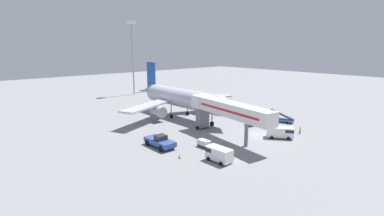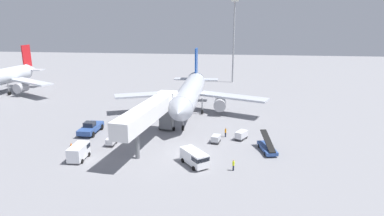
{
  "view_description": "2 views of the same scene",
  "coord_description": "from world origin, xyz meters",
  "px_view_note": "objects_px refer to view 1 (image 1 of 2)",
  "views": [
    {
      "loc": [
        -49.05,
        -34.54,
        18.33
      ],
      "look_at": [
        -5.14,
        15.37,
        3.95
      ],
      "focal_mm": 26.71,
      "sensor_mm": 36.0,
      "label": 1
    },
    {
      "loc": [
        6.5,
        -50.8,
        21.73
      ],
      "look_at": [
        -1.09,
        12.11,
        4.36
      ],
      "focal_mm": 31.19,
      "sensor_mm": 36.0,
      "label": 2
    }
  ],
  "objects_px": {
    "service_van_rear_right": "(281,132)",
    "baggage_cart_mid_right": "(204,143)",
    "service_van_near_left": "(218,153)",
    "safety_cone_alpha": "(179,156)",
    "ground_crew_worker_foreground": "(244,118)",
    "baggage_cart_near_center": "(250,123)",
    "pushback_tug": "(160,141)",
    "ground_crew_worker_midground": "(300,130)",
    "baggage_cart_rear_left": "(254,117)",
    "jet_bridge": "(225,110)",
    "airplane_at_gate": "(181,98)",
    "belt_loader_truck": "(281,119)",
    "apron_light_mast": "(132,45)"
  },
  "relations": [
    {
      "from": "service_van_rear_right",
      "to": "baggage_cart_mid_right",
      "type": "bearing_deg",
      "value": 157.37
    },
    {
      "from": "service_van_near_left",
      "to": "safety_cone_alpha",
      "type": "height_order",
      "value": "service_van_near_left"
    },
    {
      "from": "ground_crew_worker_foreground",
      "to": "service_van_near_left",
      "type": "bearing_deg",
      "value": -150.3
    },
    {
      "from": "service_van_near_left",
      "to": "safety_cone_alpha",
      "type": "xyz_separation_m",
      "value": [
        -3.96,
        5.18,
        -1.01
      ]
    },
    {
      "from": "baggage_cart_near_center",
      "to": "baggage_cart_mid_right",
      "type": "height_order",
      "value": "baggage_cart_near_center"
    },
    {
      "from": "service_van_rear_right",
      "to": "baggage_cart_mid_right",
      "type": "xyz_separation_m",
      "value": [
        -15.42,
        6.43,
        -0.54
      ]
    },
    {
      "from": "service_van_near_left",
      "to": "ground_crew_worker_foreground",
      "type": "xyz_separation_m",
      "value": [
        22.67,
        12.93,
        -0.39
      ]
    },
    {
      "from": "pushback_tug",
      "to": "ground_crew_worker_midground",
      "type": "xyz_separation_m",
      "value": [
        27.36,
        -13.03,
        -0.2
      ]
    },
    {
      "from": "baggage_cart_rear_left",
      "to": "safety_cone_alpha",
      "type": "height_order",
      "value": "baggage_cart_rear_left"
    },
    {
      "from": "jet_bridge",
      "to": "baggage_cart_rear_left",
      "type": "relative_size",
      "value": 7.65
    },
    {
      "from": "baggage_cart_rear_left",
      "to": "ground_crew_worker_midground",
      "type": "bearing_deg",
      "value": -96.17
    },
    {
      "from": "airplane_at_gate",
      "to": "baggage_cart_near_center",
      "type": "relative_size",
      "value": 15.4
    },
    {
      "from": "airplane_at_gate",
      "to": "service_van_rear_right",
      "type": "xyz_separation_m",
      "value": [
        4.14,
        -27.19,
        -3.79
      ]
    },
    {
      "from": "belt_loader_truck",
      "to": "apron_light_mast",
      "type": "xyz_separation_m",
      "value": [
        -6.01,
        60.93,
        18.16
      ]
    },
    {
      "from": "apron_light_mast",
      "to": "belt_loader_truck",
      "type": "bearing_deg",
      "value": -84.37
    },
    {
      "from": "pushback_tug",
      "to": "ground_crew_worker_foreground",
      "type": "height_order",
      "value": "pushback_tug"
    },
    {
      "from": "jet_bridge",
      "to": "ground_crew_worker_midground",
      "type": "distance_m",
      "value": 17.51
    },
    {
      "from": "belt_loader_truck",
      "to": "service_van_near_left",
      "type": "xyz_separation_m",
      "value": [
        -29.76,
        -6.77,
        0.59
      ]
    },
    {
      "from": "pushback_tug",
      "to": "baggage_cart_mid_right",
      "type": "height_order",
      "value": "pushback_tug"
    },
    {
      "from": "baggage_cart_near_center",
      "to": "safety_cone_alpha",
      "type": "height_order",
      "value": "baggage_cart_near_center"
    },
    {
      "from": "pushback_tug",
      "to": "airplane_at_gate",
      "type": "bearing_deg",
      "value": 41.29
    },
    {
      "from": "baggage_cart_mid_right",
      "to": "ground_crew_worker_foreground",
      "type": "bearing_deg",
      "value": 18.31
    },
    {
      "from": "ground_crew_worker_midground",
      "to": "service_van_rear_right",
      "type": "bearing_deg",
      "value": 169.16
    },
    {
      "from": "service_van_near_left",
      "to": "service_van_rear_right",
      "type": "relative_size",
      "value": 0.83
    },
    {
      "from": "baggage_cart_mid_right",
      "to": "service_van_rear_right",
      "type": "bearing_deg",
      "value": -22.63
    },
    {
      "from": "service_van_near_left",
      "to": "safety_cone_alpha",
      "type": "bearing_deg",
      "value": 127.38
    },
    {
      "from": "baggage_cart_mid_right",
      "to": "service_van_near_left",
      "type": "bearing_deg",
      "value": -114.46
    },
    {
      "from": "service_van_near_left",
      "to": "ground_crew_worker_foreground",
      "type": "height_order",
      "value": "service_van_near_left"
    },
    {
      "from": "belt_loader_truck",
      "to": "safety_cone_alpha",
      "type": "xyz_separation_m",
      "value": [
        -33.72,
        -1.59,
        -0.42
      ]
    },
    {
      "from": "baggage_cart_near_center",
      "to": "apron_light_mast",
      "type": "bearing_deg",
      "value": 87.31
    },
    {
      "from": "baggage_cart_mid_right",
      "to": "ground_crew_worker_foreground",
      "type": "distance_m",
      "value": 20.81
    },
    {
      "from": "baggage_cart_rear_left",
      "to": "ground_crew_worker_midground",
      "type": "xyz_separation_m",
      "value": [
        -1.42,
        -13.15,
        0.03
      ]
    },
    {
      "from": "service_van_near_left",
      "to": "baggage_cart_near_center",
      "type": "distance_m",
      "value": 23.19
    },
    {
      "from": "ground_crew_worker_foreground",
      "to": "pushback_tug",
      "type": "bearing_deg",
      "value": -177.68
    },
    {
      "from": "baggage_cart_mid_right",
      "to": "apron_light_mast",
      "type": "distance_m",
      "value": 67.26
    },
    {
      "from": "jet_bridge",
      "to": "service_van_rear_right",
      "type": "relative_size",
      "value": 4.14
    },
    {
      "from": "belt_loader_truck",
      "to": "service_van_rear_right",
      "type": "distance_m",
      "value": 13.32
    },
    {
      "from": "jet_bridge",
      "to": "ground_crew_worker_foreground",
      "type": "bearing_deg",
      "value": 21.97
    },
    {
      "from": "baggage_cart_rear_left",
      "to": "baggage_cart_mid_right",
      "type": "bearing_deg",
      "value": -166.09
    },
    {
      "from": "airplane_at_gate",
      "to": "apron_light_mast",
      "type": "xyz_separation_m",
      "value": [
        9.57,
        40.55,
        13.82
      ]
    },
    {
      "from": "baggage_cart_rear_left",
      "to": "service_van_rear_right",
      "type": "bearing_deg",
      "value": -121.03
    },
    {
      "from": "airplane_at_gate",
      "to": "baggage_cart_near_center",
      "type": "xyz_separation_m",
      "value": [
        6.85,
        -17.41,
        -4.32
      ]
    },
    {
      "from": "service_van_near_left",
      "to": "service_van_rear_right",
      "type": "bearing_deg",
      "value": -0.11
    },
    {
      "from": "service_van_near_left",
      "to": "baggage_cart_rear_left",
      "type": "xyz_separation_m",
      "value": [
        25.56,
        12.0,
        -0.47
      ]
    },
    {
      "from": "jet_bridge",
      "to": "safety_cone_alpha",
      "type": "distance_m",
      "value": 15.17
    },
    {
      "from": "pushback_tug",
      "to": "ground_crew_worker_midground",
      "type": "height_order",
      "value": "pushback_tug"
    },
    {
      "from": "service_van_near_left",
      "to": "baggage_cart_near_center",
      "type": "height_order",
      "value": "service_van_near_left"
    },
    {
      "from": "belt_loader_truck",
      "to": "ground_crew_worker_midground",
      "type": "relative_size",
      "value": 3.57
    },
    {
      "from": "safety_cone_alpha",
      "to": "service_van_near_left",
      "type": "bearing_deg",
      "value": -52.62
    },
    {
      "from": "airplane_at_gate",
      "to": "baggage_cart_mid_right",
      "type": "relative_size",
      "value": 14.22
    }
  ]
}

